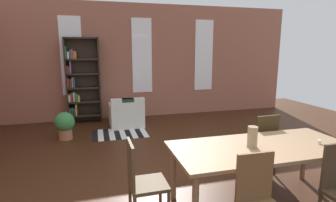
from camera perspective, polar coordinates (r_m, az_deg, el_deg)
The scene contains 15 objects.
ground_plane at distance 3.69m, azimuth 7.96°, elevation -20.10°, with size 11.85×11.85×0.00m, color #3C2010.
back_wall_brick at distance 7.62m, azimuth -5.64°, elevation 8.38°, with size 8.91×0.12×3.13m, color #9B5C49.
window_pane_0 at distance 7.46m, azimuth -19.86°, elevation 8.94°, with size 0.55×0.02×2.03m, color white.
window_pane_1 at distance 7.55m, azimuth -5.57°, elevation 9.54°, with size 0.55×0.02×2.03m, color white.
window_pane_2 at distance 8.07m, azimuth 7.64°, elevation 9.58°, with size 0.55×0.02×2.03m, color white.
dining_table at distance 3.48m, azimuth 19.35°, elevation -10.16°, with size 2.20×0.97×0.75m.
vase_on_table at distance 3.34m, azimuth 17.55°, elevation -7.31°, with size 0.12×0.12×0.25m, color #998466.
tealight_candle_0 at distance 3.82m, azimuth 29.54°, elevation -7.57°, with size 0.04×0.04×0.05m, color silver.
dining_chair_near_left at distance 2.77m, azimuth 18.99°, elevation -19.69°, with size 0.41×0.41×0.95m.
dining_chair_far_right at distance 4.36m, azimuth 19.34°, elevation -8.22°, with size 0.42×0.42×0.95m.
dining_chair_head_left at distance 3.02m, azimuth -5.65°, elevation -16.39°, with size 0.41×0.41×0.95m.
bookshelf_tall at distance 7.31m, azimuth -18.06°, elevation 4.12°, with size 0.86×0.31×2.20m.
armchair_white at distance 6.78m, azimuth -8.85°, elevation -3.00°, with size 0.83×0.83×0.75m.
potted_plant_by_shelf at distance 6.12m, azimuth -21.15°, elevation -4.67°, with size 0.41×0.41×0.59m.
striped_rug at distance 6.27m, azimuth -10.23°, elevation -6.81°, with size 1.22×0.87×0.01m.
Camera 1 is at (-1.29, -2.89, 1.89)m, focal length 28.59 mm.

